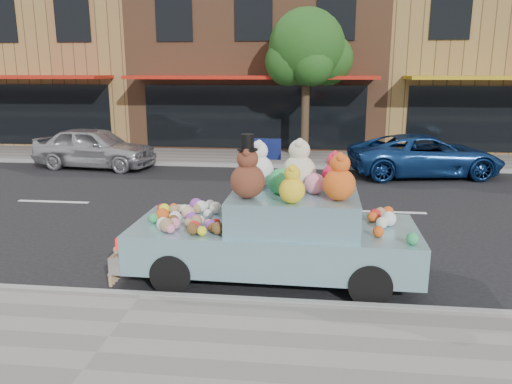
# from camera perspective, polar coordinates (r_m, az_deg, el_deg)

# --- Properties ---
(ground) EXTENTS (120.00, 120.00, 0.00)m
(ground) POSITION_cam_1_polar(r_m,az_deg,el_deg) (11.85, -4.89, -1.70)
(ground) COLOR black
(ground) RESTS_ON ground
(near_sidewalk) EXTENTS (60.00, 3.00, 0.12)m
(near_sidewalk) POSITION_cam_1_polar(r_m,az_deg,el_deg) (6.07, -17.69, -17.50)
(near_sidewalk) COLOR gray
(near_sidewalk) RESTS_ON ground
(far_sidewalk) EXTENTS (60.00, 3.00, 0.12)m
(far_sidewalk) POSITION_cam_1_polar(r_m,az_deg,el_deg) (18.11, -0.83, 3.93)
(far_sidewalk) COLOR gray
(far_sidewalk) RESTS_ON ground
(near_kerb) EXTENTS (60.00, 0.12, 0.13)m
(near_kerb) POSITION_cam_1_polar(r_m,az_deg,el_deg) (7.29, -12.84, -11.61)
(near_kerb) COLOR gray
(near_kerb) RESTS_ON ground
(far_kerb) EXTENTS (60.00, 0.12, 0.13)m
(far_kerb) POSITION_cam_1_polar(r_m,az_deg,el_deg) (16.64, -1.50, 3.07)
(far_kerb) COLOR gray
(far_kerb) RESTS_ON ground
(storefront_left) EXTENTS (10.00, 9.80, 7.30)m
(storefront_left) POSITION_cam_1_polar(r_m,az_deg,el_deg) (26.24, -22.05, 13.86)
(storefront_left) COLOR olive
(storefront_left) RESTS_ON ground
(storefront_mid) EXTENTS (10.00, 9.80, 7.30)m
(storefront_mid) POSITION_cam_1_polar(r_m,az_deg,el_deg) (23.28, 0.94, 14.96)
(storefront_mid) COLOR brown
(storefront_mid) RESTS_ON ground
(storefront_right) EXTENTS (10.00, 9.80, 7.30)m
(storefront_right) POSITION_cam_1_polar(r_m,az_deg,el_deg) (24.41, 25.74, 13.60)
(storefront_right) COLOR olive
(storefront_right) RESTS_ON ground
(street_tree) EXTENTS (3.00, 2.70, 5.22)m
(street_tree) POSITION_cam_1_polar(r_m,az_deg,el_deg) (17.75, 5.90, 15.44)
(street_tree) COLOR #38281C
(street_tree) RESTS_ON ground
(car_silver) EXTENTS (4.15, 2.07, 1.36)m
(car_silver) POSITION_cam_1_polar(r_m,az_deg,el_deg) (17.27, -17.95, 4.87)
(car_silver) COLOR #B8B9BE
(car_silver) RESTS_ON ground
(car_blue) EXTENTS (4.83, 2.81, 1.26)m
(car_blue) POSITION_cam_1_polar(r_m,az_deg,el_deg) (16.02, 18.78, 3.98)
(car_blue) COLOR navy
(car_blue) RESTS_ON ground
(art_car) EXTENTS (4.51, 1.84, 2.28)m
(art_car) POSITION_cam_1_polar(r_m,az_deg,el_deg) (7.65, 2.24, -4.19)
(art_car) COLOR black
(art_car) RESTS_ON ground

